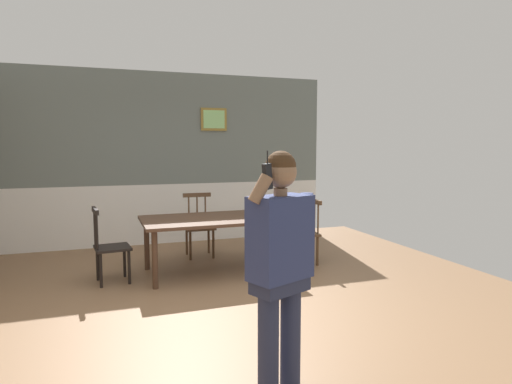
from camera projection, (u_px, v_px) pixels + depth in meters
ground_plane at (214, 309)px, 4.51m from camera, size 7.36×7.36×0.00m
room_back_partition at (166, 162)px, 7.51m from camera, size 5.63×0.17×2.88m
dining_table at (214, 223)px, 5.78m from camera, size 1.86×1.08×0.73m
chair_near_window at (199, 226)px, 6.66m from camera, size 0.44×0.44×0.94m
chair_by_doorway at (305, 232)px, 6.24m from camera, size 0.42×0.42×0.91m
chair_at_table_head at (109, 246)px, 5.35m from camera, size 0.45×0.45×0.92m
person_figure at (281, 256)px, 2.93m from camera, size 0.53×0.37×1.63m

